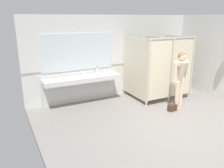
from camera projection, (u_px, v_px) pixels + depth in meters
ground_plane at (182, 136)px, 5.25m from camera, size 6.11×6.95×0.10m
wall_back at (117, 56)px, 7.62m from camera, size 6.11×0.12×2.67m
wall_back_tile_band at (117, 65)px, 7.65m from camera, size 6.11×0.01×0.06m
vanity_counter at (81, 83)px, 6.98m from camera, size 2.36×0.57×0.98m
mirror_panel at (78, 52)px, 6.89m from camera, size 2.26×0.02×1.11m
bathroom_stalls at (161, 66)px, 7.36m from camera, size 1.78×1.42×2.03m
person_standing at (181, 73)px, 6.44m from camera, size 0.57×0.47×1.66m
handbag at (172, 107)px, 6.49m from camera, size 0.25×0.14×0.33m
soap_dispenser at (97, 70)px, 7.21m from camera, size 0.07×0.07×0.22m
paper_cup at (101, 74)px, 6.98m from camera, size 0.07×0.07×0.08m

